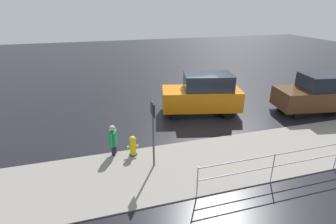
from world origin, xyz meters
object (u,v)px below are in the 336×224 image
object	(u,v)px
moving_hatchback	(203,94)
pedestrian	(113,139)
sign_post	(153,125)
parked_sedan	(321,93)
fire_hydrant	(133,146)

from	to	relation	value
moving_hatchback	pedestrian	bearing A→B (deg)	30.87
sign_post	pedestrian	bearing A→B (deg)	-42.14
pedestrian	sign_post	xyz separation A→B (m)	(-1.25, 1.13, 0.90)
sign_post	moving_hatchback	bearing A→B (deg)	-131.38
moving_hatchback	parked_sedan	xyz separation A→B (m)	(-5.89, 1.49, -0.03)
moving_hatchback	parked_sedan	bearing A→B (deg)	165.76
moving_hatchback	pedestrian	size ratio (longest dim) A/B	3.44
moving_hatchback	fire_hydrant	xyz separation A→B (m)	(4.08, 3.08, -0.63)
moving_hatchback	parked_sedan	world-z (taller)	moving_hatchback
fire_hydrant	pedestrian	size ratio (longest dim) A/B	0.66
moving_hatchback	fire_hydrant	size ratio (longest dim) A/B	5.23
fire_hydrant	moving_hatchback	bearing A→B (deg)	-142.99
moving_hatchback	sign_post	bearing A→B (deg)	48.62
parked_sedan	fire_hydrant	bearing A→B (deg)	9.03
parked_sedan	pedestrian	xyz separation A→B (m)	(10.64, 1.35, -0.31)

